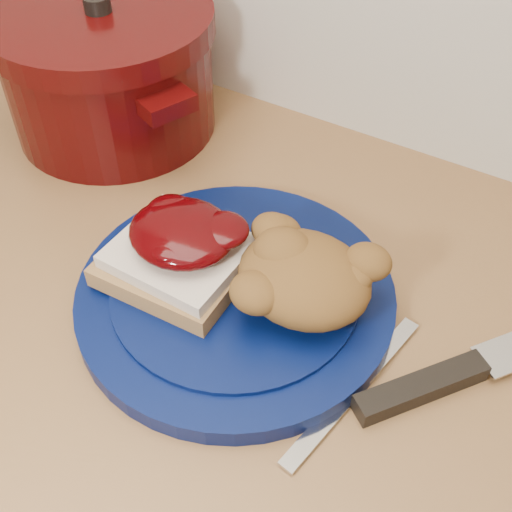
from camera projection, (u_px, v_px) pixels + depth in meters
The scene contains 8 objects.
base_cabinet at pixel (218, 486), 0.96m from camera, with size 4.00×0.60×0.86m, color beige.
plate at pixel (236, 296), 0.59m from camera, with size 0.29×0.29×0.02m, color #040E39.
sandwich at pixel (179, 250), 0.58m from camera, with size 0.13×0.11×0.06m.
stuffing_mound at pixel (304, 278), 0.55m from camera, with size 0.12×0.10×0.06m, color brown.
chef_knife at pixel (465, 371), 0.54m from camera, with size 0.21×0.27×0.02m.
butter_knife at pixel (354, 389), 0.53m from camera, with size 0.18×0.01×0.00m, color silver.
dutch_oven at pixel (109, 71), 0.75m from camera, with size 0.33×0.33×0.16m.
pepper_grinder at pixel (46, 22), 0.84m from camera, with size 0.07×0.07×0.14m.
Camera 1 is at (0.27, 1.17, 1.36)m, focal length 45.00 mm.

